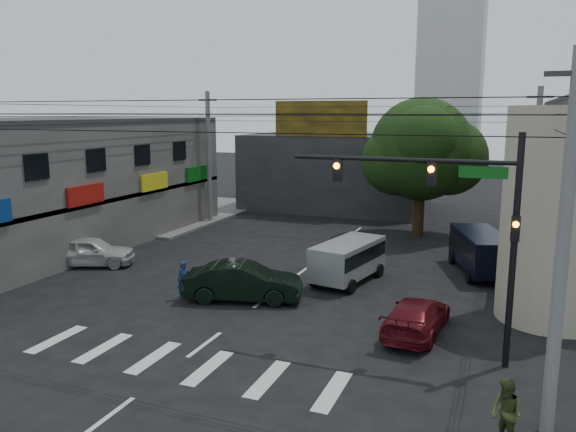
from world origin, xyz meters
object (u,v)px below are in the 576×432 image
Objects in this scene: utility_pole_near_right at (563,251)px; silver_minivan at (348,262)px; utility_pole_far_left at (209,158)px; pedestrian_olive at (506,414)px; white_compact at (90,251)px; navy_van at (481,253)px; maroon_sedan at (416,316)px; traffic_officer at (184,280)px; dark_sedan at (243,282)px; street_tree at (421,150)px; traffic_gantry at (457,210)px; utility_pole_far_right at (534,169)px.

utility_pole_near_right is 1.97× the size of silver_minivan.
utility_pole_far_left reaches higher than pedestrian_olive.
white_compact is 19.60m from navy_van.
traffic_officer reaches higher than maroon_sedan.
white_compact is (-9.70, 1.94, -0.04)m from dark_sedan.
street_tree is 0.95× the size of utility_pole_far_left.
utility_pole_near_right is 29.35m from utility_pole_far_left.
dark_sedan is at bearing 112.61° from navy_van.
utility_pole_far_left is 1.97× the size of silver_minivan.
maroon_sedan is 6.91m from pedestrian_olive.
pedestrian_olive is (12.71, -6.35, 0.01)m from traffic_officer.
navy_van is at bearing -95.26° from white_compact.
pedestrian_olive reaches higher than traffic_officer.
traffic_gantry is 0.78× the size of utility_pole_far_right.
utility_pole_far_left is 20.10m from navy_van.
pedestrian_olive is at bearing -140.76° from dark_sedan.
maroon_sedan is at bearing -42.04° from utility_pole_far_left.
navy_van is (5.64, 3.72, 0.06)m from silver_minivan.
white_compact is 2.95× the size of traffic_officer.
navy_van is at bearing -109.64° from utility_pole_far_right.
utility_pole_far_right reaches higher than silver_minivan.
street_tree is at bearing 10.52° from navy_van.
traffic_gantry is 0.78× the size of utility_pole_near_right.
utility_pole_far_left is at bearing 62.88° from silver_minivan.
navy_van reaches higher than white_compact.
utility_pole_far_left reaches higher than street_tree.
maroon_sedan is 2.71× the size of pedestrian_olive.
utility_pole_far_left is 17.75m from dark_sedan.
maroon_sedan is at bearing -113.54° from dark_sedan.
navy_van is at bearing 88.07° from traffic_gantry.
utility_pole_near_right is 5.56× the size of pedestrian_olive.
pedestrian_olive is at bearing -69.55° from traffic_officer.
silver_minivan is at bearing 127.93° from traffic_gantry.
utility_pole_far_right is at bearing 0.00° from utility_pole_far_left.
traffic_gantry reaches higher than traffic_officer.
utility_pole_far_left is 29.64m from pedestrian_olive.
utility_pole_near_right reaches higher than traffic_gantry.
silver_minivan is 2.83× the size of pedestrian_olive.
dark_sedan reaches higher than white_compact.
utility_pole_near_right reaches higher than silver_minivan.
silver_minivan is (-3.95, 5.10, 0.31)m from maroon_sedan.
navy_van is (-2.32, -6.50, -3.59)m from utility_pole_far_right.
traffic_officer is at bearing -133.29° from white_compact.
traffic_officer is at bearing 3.37° from maroon_sedan.
silver_minivan is at bearing 167.04° from pedestrian_olive.
traffic_officer is at bearing -161.32° from pedestrian_olive.
utility_pole_far_right is (6.50, -1.00, -0.87)m from street_tree.
maroon_sedan is (-4.01, 5.18, -3.97)m from utility_pole_near_right.
traffic_gantry is 11.18m from navy_van.
silver_minivan is (-5.29, 6.78, -3.88)m from traffic_gantry.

